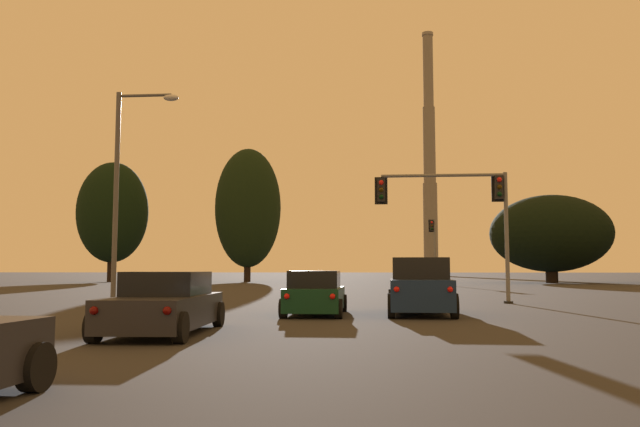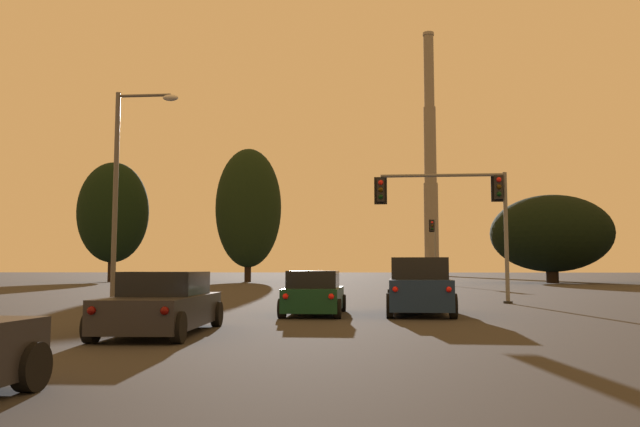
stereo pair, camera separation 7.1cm
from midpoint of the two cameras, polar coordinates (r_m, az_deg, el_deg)
suv_right_lane_front at (r=21.14m, az=9.01°, el=-6.65°), size 2.24×4.96×1.86m
sedan_left_lane_second at (r=15.05m, az=-14.11°, el=-8.07°), size 2.19×4.78×1.43m
hatchback_center_lane_front at (r=20.50m, az=-0.52°, el=-7.41°), size 1.91×4.11×1.44m
traffic_light_overhead_right at (r=28.42m, az=12.69°, el=0.98°), size 5.98×0.50×5.78m
traffic_light_far_right at (r=63.11m, az=10.31°, el=-2.54°), size 0.78×0.50×6.50m
street_lamp at (r=26.51m, az=-17.44°, el=3.35°), size 2.62×0.36×8.72m
smokestack at (r=147.59m, az=10.00°, el=3.15°), size 5.24×5.24×57.60m
treeline_far_left at (r=73.13m, az=20.30°, el=-1.73°), size 13.11×11.79×9.67m
treeline_center_right at (r=78.06m, az=-18.46°, el=0.10°), size 8.38×7.54×14.24m
treeline_left_mid at (r=75.67m, az=-6.63°, el=0.52°), size 7.92×7.13×16.09m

